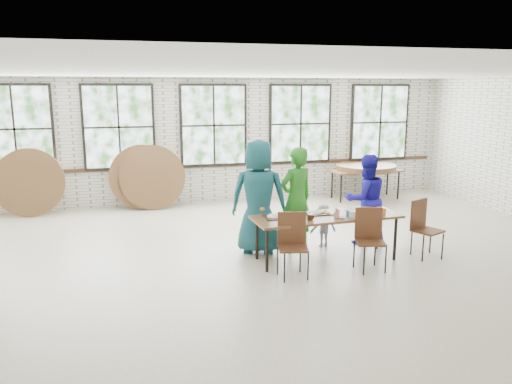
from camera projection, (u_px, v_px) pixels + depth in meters
room at (214, 127)px, 11.98m from camera, size 12.00×12.00×12.00m
dining_table at (326, 219)px, 8.02m from camera, size 2.44×0.93×0.74m
chair_near_left at (292, 239)px, 7.37m from camera, size 0.50×0.49×0.95m
chair_near_right at (369, 234)px, 7.65m from camera, size 0.51×0.50×0.95m
chair_spare at (423, 223)px, 8.23m from camera, size 0.55×0.54×0.95m
adult_teal at (259, 197)px, 8.35m from camera, size 1.09×0.89×1.93m
adult_green at (296, 199)px, 8.52m from camera, size 0.75×0.62×1.78m
toddler at (323, 226)px, 8.76m from camera, size 0.50×0.31×0.76m
adult_blue at (366, 199)px, 8.86m from camera, size 0.79×0.62×1.61m
storage_table at (366, 172)px, 12.55m from camera, size 1.83×0.83×0.74m
tabletop_clutter at (332, 214)px, 8.00m from camera, size 1.98×0.61×0.11m
round_tops_stacked at (366, 167)px, 12.52m from camera, size 1.50×1.50×0.13m
round_tops_leaning at (109, 179)px, 11.28m from camera, size 4.14×0.48×1.48m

